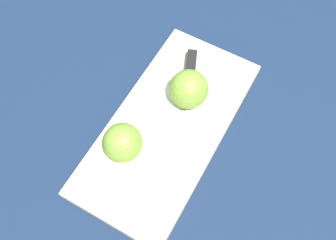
# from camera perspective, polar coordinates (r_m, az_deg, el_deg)

# --- Properties ---
(ground_plane) EXTENTS (4.00, 4.00, 0.00)m
(ground_plane) POSITION_cam_1_polar(r_m,az_deg,el_deg) (0.76, 0.00, -1.33)
(ground_plane) COLOR #14233D
(cutting_board) EXTENTS (0.45, 0.27, 0.02)m
(cutting_board) POSITION_cam_1_polar(r_m,az_deg,el_deg) (0.75, 0.00, -1.02)
(cutting_board) COLOR #D1B789
(cutting_board) RESTS_ON ground_plane
(apple_half_left) EXTENTS (0.07, 0.07, 0.07)m
(apple_half_left) POSITION_cam_1_polar(r_m,az_deg,el_deg) (0.70, -6.61, -3.26)
(apple_half_left) COLOR olive
(apple_half_left) RESTS_ON cutting_board
(apple_half_right) EXTENTS (0.08, 0.08, 0.08)m
(apple_half_right) POSITION_cam_1_polar(r_m,az_deg,el_deg) (0.74, 2.99, 4.49)
(apple_half_right) COLOR olive
(apple_half_right) RESTS_ON cutting_board
(knife) EXTENTS (0.18, 0.06, 0.02)m
(knife) POSITION_cam_1_polar(r_m,az_deg,el_deg) (0.80, 3.56, 6.91)
(knife) COLOR silver
(knife) RESTS_ON cutting_board
(apple_slice) EXTENTS (0.06, 0.06, 0.00)m
(apple_slice) POSITION_cam_1_polar(r_m,az_deg,el_deg) (0.77, 0.33, 3.15)
(apple_slice) COLOR #EFE5C6
(apple_slice) RESTS_ON cutting_board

